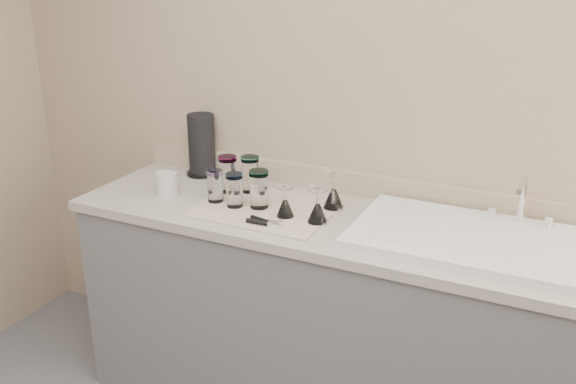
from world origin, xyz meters
The scene contains 15 objects.
room_envelope centered at (0.00, 0.00, 1.56)m, with size 3.54×3.50×2.52m.
counter_unit centered at (0.00, 1.20, 0.45)m, with size 2.06×0.62×0.90m.
sink_unit centered at (0.55, 1.20, 0.92)m, with size 0.82×0.50×0.22m.
dish_towel centered at (-0.25, 1.17, 0.90)m, with size 0.55×0.42×0.01m, color silver.
tumbler_teal centered at (-0.48, 1.27, 0.99)m, with size 0.08×0.08×0.16m.
tumbler_cyan centered at (-0.40, 1.31, 0.99)m, with size 0.08×0.08×0.16m.
tumbler_magenta centered at (-0.47, 1.15, 0.98)m, with size 0.07×0.07×0.13m.
tumbler_blue centered at (-0.37, 1.13, 0.98)m, with size 0.07×0.07×0.14m.
tumbler_lavender centered at (-0.27, 1.16, 0.99)m, with size 0.08×0.08×0.16m.
goblet_back_right centered at (-0.01, 1.29, 0.96)m, with size 0.08×0.08×0.15m.
goblet_front_left centered at (-0.14, 1.13, 0.95)m, with size 0.07×0.07×0.12m.
goblet_front_right centered at (-0.01, 1.13, 0.95)m, with size 0.08×0.08×0.14m.
can_opener centered at (-0.17, 1.02, 0.92)m, with size 0.15×0.05×0.02m.
white_mug centered at (-0.71, 1.15, 0.95)m, with size 0.14×0.11×0.09m.
paper_towel_roll centered at (-0.72, 1.43, 1.04)m, with size 0.15×0.15×0.28m.
Camera 1 is at (0.88, -0.94, 1.86)m, focal length 40.00 mm.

